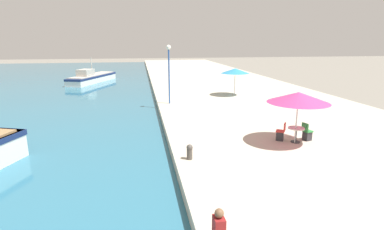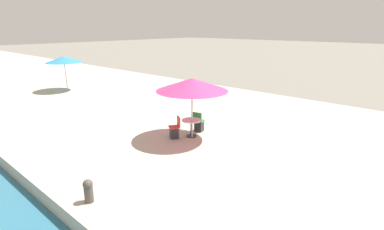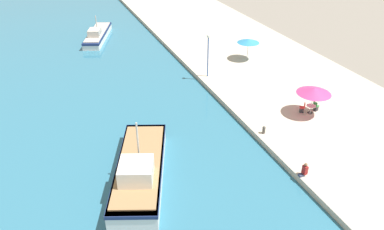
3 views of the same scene
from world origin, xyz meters
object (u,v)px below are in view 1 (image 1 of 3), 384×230
object	(u,v)px
fishing_boat_mid	(92,78)
cafe_table	(296,132)
cafe_umbrella_pink	(298,97)
person_at_quay	(217,230)
cafe_chair_left	(307,134)
lamppost	(169,64)
mooring_bollard	(190,151)
cafe_chair_right	(281,134)
cafe_umbrella_white	(235,71)

from	to	relation	value
fishing_boat_mid	cafe_table	distance (m)	31.19
cafe_umbrella_pink	person_at_quay	distance (m)	8.93
cafe_chair_left	fishing_boat_mid	bearing A→B (deg)	-167.45
cafe_umbrella_pink	cafe_table	world-z (taller)	cafe_umbrella_pink
cafe_chair_left	lamppost	bearing A→B (deg)	-164.99
cafe_table	lamppost	bearing A→B (deg)	116.31
fishing_boat_mid	lamppost	bearing A→B (deg)	-43.16
cafe_table	lamppost	world-z (taller)	lamppost
fishing_boat_mid	lamppost	world-z (taller)	lamppost
cafe_chair_left	person_at_quay	distance (m)	9.52
cafe_table	lamppost	distance (m)	11.95
mooring_bollard	lamppost	size ratio (longest dim) A/B	0.14
cafe_table	person_at_quay	world-z (taller)	person_at_quay
cafe_table	cafe_chair_right	world-z (taller)	cafe_chair_right
cafe_table	cafe_chair_right	bearing A→B (deg)	146.78
cafe_table	cafe_chair_left	distance (m)	0.75
cafe_umbrella_white	mooring_bollard	xyz separation A→B (m)	(-6.52, -14.33, -1.89)
cafe_umbrella_pink	cafe_chair_left	bearing A→B (deg)	21.31
cafe_chair_left	lamppost	distance (m)	12.16
cafe_chair_left	cafe_table	bearing A→B (deg)	-90.00
cafe_chair_right	lamppost	size ratio (longest dim) A/B	0.20
cafe_chair_right	lamppost	world-z (taller)	lamppost
fishing_boat_mid	cafe_table	world-z (taller)	fishing_boat_mid
fishing_boat_mid	cafe_umbrella_pink	world-z (taller)	fishing_boat_mid
lamppost	person_at_quay	bearing A→B (deg)	-91.87
cafe_umbrella_white	person_at_quay	xyz separation A→B (m)	(-6.77, -19.89, -1.79)
cafe_umbrella_pink	cafe_chair_right	xyz separation A→B (m)	(-0.49, 0.53, -1.95)
cafe_chair_left	lamppost	xyz separation A→B (m)	(-5.87, 10.28, 2.77)
fishing_boat_mid	mooring_bollard	size ratio (longest dim) A/B	14.51
cafe_chair_left	mooring_bollard	xyz separation A→B (m)	(-6.19, -1.45, 0.02)
lamppost	cafe_chair_left	bearing A→B (deg)	-60.26
fishing_boat_mid	cafe_table	bearing A→B (deg)	-42.96
lamppost	cafe_umbrella_white	bearing A→B (deg)	22.78
cafe_umbrella_white	person_at_quay	distance (m)	21.09
fishing_boat_mid	cafe_umbrella_pink	bearing A→B (deg)	-43.25
cafe_chair_left	cafe_chair_right	bearing A→B (deg)	-113.98
cafe_umbrella_white	cafe_chair_right	size ratio (longest dim) A/B	2.80
cafe_chair_left	lamppost	size ratio (longest dim) A/B	0.20
person_at_quay	mooring_bollard	world-z (taller)	person_at_quay
cafe_chair_right	mooring_bollard	world-z (taller)	cafe_chair_right
cafe_chair_left	person_at_quay	world-z (taller)	person_at_quay
cafe_chair_left	mooring_bollard	world-z (taller)	cafe_chair_left
cafe_table	person_at_quay	xyz separation A→B (m)	(-5.74, -6.82, -0.09)
cafe_chair_left	mooring_bollard	distance (m)	6.35
cafe_umbrella_pink	cafe_chair_left	size ratio (longest dim) A/B	3.20
cafe_table	lamppost	size ratio (longest dim) A/B	0.18
fishing_boat_mid	person_at_quay	world-z (taller)	fishing_boat_mid
cafe_umbrella_white	cafe_umbrella_pink	bearing A→B (deg)	-94.93
cafe_umbrella_pink	person_at_quay	xyz separation A→B (m)	(-5.63, -6.69, -1.82)
mooring_bollard	person_at_quay	bearing A→B (deg)	-92.58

